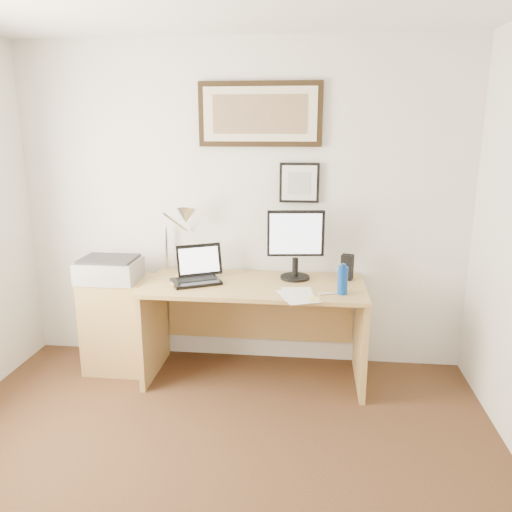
# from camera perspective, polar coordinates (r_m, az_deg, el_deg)

# --- Properties ---
(wall_back) EXTENTS (3.50, 0.02, 2.50)m
(wall_back) POSITION_cam_1_polar(r_m,az_deg,el_deg) (3.91, -1.72, 5.56)
(wall_back) COLOR white
(wall_back) RESTS_ON ground
(side_cabinet) EXTENTS (0.50, 0.40, 0.73)m
(side_cabinet) POSITION_cam_1_polar(r_m,az_deg,el_deg) (4.08, -15.30, -7.50)
(side_cabinet) COLOR #AC8648
(side_cabinet) RESTS_ON floor
(water_bottle) EXTENTS (0.07, 0.07, 0.19)m
(water_bottle) POSITION_cam_1_polar(r_m,az_deg,el_deg) (3.44, 9.88, -2.76)
(water_bottle) COLOR navy
(water_bottle) RESTS_ON desk
(bottle_cap) EXTENTS (0.03, 0.03, 0.02)m
(bottle_cap) POSITION_cam_1_polar(r_m,az_deg,el_deg) (3.41, 9.96, -1.04)
(bottle_cap) COLOR navy
(bottle_cap) RESTS_ON water_bottle
(speaker) EXTENTS (0.10, 0.10, 0.19)m
(speaker) POSITION_cam_1_polar(r_m,az_deg,el_deg) (3.78, 10.38, -1.26)
(speaker) COLOR black
(speaker) RESTS_ON desk
(paper_sheet_a) EXTENTS (0.32, 0.37, 0.00)m
(paper_sheet_a) POSITION_cam_1_polar(r_m,az_deg,el_deg) (3.38, 4.85, -4.60)
(paper_sheet_a) COLOR white
(paper_sheet_a) RESTS_ON desk
(paper_sheet_b) EXTENTS (0.24, 0.32, 0.00)m
(paper_sheet_b) POSITION_cam_1_polar(r_m,az_deg,el_deg) (3.42, 4.83, -4.33)
(paper_sheet_b) COLOR white
(paper_sheet_b) RESTS_ON desk
(sticky_pad) EXTENTS (0.08, 0.08, 0.01)m
(sticky_pad) POSITION_cam_1_polar(r_m,az_deg,el_deg) (3.32, 6.57, -4.90)
(sticky_pad) COLOR #F0E072
(sticky_pad) RESTS_ON desk
(marker_pen) EXTENTS (0.14, 0.06, 0.02)m
(marker_pen) POSITION_cam_1_polar(r_m,az_deg,el_deg) (3.44, 8.36, -4.24)
(marker_pen) COLOR white
(marker_pen) RESTS_ON desk
(book) EXTENTS (0.22, 0.29, 0.02)m
(book) POSITION_cam_1_polar(r_m,az_deg,el_deg) (3.75, -9.43, -2.68)
(book) COLOR tan
(book) RESTS_ON desk
(desk) EXTENTS (1.60, 0.70, 0.75)m
(desk) POSITION_cam_1_polar(r_m,az_deg,el_deg) (3.80, 0.01, -6.15)
(desk) COLOR #AC8648
(desk) RESTS_ON floor
(laptop) EXTENTS (0.41, 0.43, 0.26)m
(laptop) POSITION_cam_1_polar(r_m,az_deg,el_deg) (3.71, -6.74, -2.02)
(laptop) COLOR black
(laptop) RESTS_ON desk
(lcd_monitor) EXTENTS (0.42, 0.22, 0.52)m
(lcd_monitor) POSITION_cam_1_polar(r_m,az_deg,el_deg) (3.69, 4.55, 1.69)
(lcd_monitor) COLOR black
(lcd_monitor) RESTS_ON desk
(printer) EXTENTS (0.44, 0.34, 0.18)m
(printer) POSITION_cam_1_polar(r_m,az_deg,el_deg) (3.91, -16.41, -1.48)
(printer) COLOR #A8A8AB
(printer) RESTS_ON side_cabinet
(desk_lamp) EXTENTS (0.29, 0.27, 0.53)m
(desk_lamp) POSITION_cam_1_polar(r_m,az_deg,el_deg) (3.82, -8.21, 4.25)
(desk_lamp) COLOR silver
(desk_lamp) RESTS_ON desk
(picture_large) EXTENTS (0.92, 0.04, 0.47)m
(picture_large) POSITION_cam_1_polar(r_m,az_deg,el_deg) (3.82, 0.46, 15.90)
(picture_large) COLOR black
(picture_large) RESTS_ON wall_back
(picture_small) EXTENTS (0.30, 0.03, 0.30)m
(picture_small) POSITION_cam_1_polar(r_m,az_deg,el_deg) (3.82, 4.97, 8.34)
(picture_small) COLOR black
(picture_small) RESTS_ON wall_back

